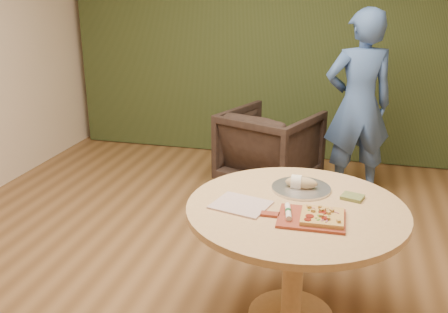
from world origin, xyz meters
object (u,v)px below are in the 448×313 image
at_px(serving_tray, 301,188).
at_px(person_standing, 358,105).
at_px(armchair, 270,144).
at_px(pizza_paddle, 309,218).
at_px(pedestal_table, 295,228).
at_px(bread_roll, 300,183).
at_px(cutlery_roll, 288,212).
at_px(flatbread_pizza, 322,216).

distance_m(serving_tray, person_standing, 1.85).
relative_size(armchair, person_standing, 0.49).
xyz_separation_m(serving_tray, armchair, (-0.49, 1.84, -0.33)).
bearing_deg(pizza_paddle, serving_tray, 100.88).
xyz_separation_m(armchair, person_standing, (0.81, -0.02, 0.45)).
xyz_separation_m(serving_tray, person_standing, (0.32, 1.82, 0.11)).
xyz_separation_m(pedestal_table, pizza_paddle, (0.09, -0.15, 0.15)).
xyz_separation_m(serving_tray, bread_roll, (-0.01, 0.00, 0.04)).
height_order(pedestal_table, bread_roll, bread_roll).
bearing_deg(cutlery_roll, pizza_paddle, -13.27).
bearing_deg(serving_tray, pedestal_table, -89.86).
relative_size(serving_tray, bread_roll, 1.84).
bearing_deg(armchair, flatbread_pizza, 127.82).
xyz_separation_m(cutlery_roll, bread_roll, (0.02, 0.39, 0.01)).
distance_m(pedestal_table, person_standing, 2.11).
relative_size(flatbread_pizza, cutlery_roll, 1.14).
xyz_separation_m(pedestal_table, cutlery_roll, (-0.03, -0.15, 0.17)).
bearing_deg(pizza_paddle, bread_roll, 102.10).
bearing_deg(person_standing, serving_tray, 61.82).
bearing_deg(serving_tray, bread_roll, 180.00).
distance_m(pizza_paddle, bread_roll, 0.41).
bearing_deg(bread_roll, person_standing, 79.87).
relative_size(pedestal_table, bread_roll, 6.40).
height_order(pedestal_table, serving_tray, serving_tray).
bearing_deg(pedestal_table, bread_roll, 92.23).
height_order(armchair, person_standing, person_standing).
bearing_deg(person_standing, cutlery_roll, 62.85).
bearing_deg(pedestal_table, armchair, 103.25).
height_order(cutlery_roll, serving_tray, cutlery_roll).
distance_m(pizza_paddle, serving_tray, 0.41).
relative_size(pedestal_table, flatbread_pizza, 5.48).
bearing_deg(bread_roll, serving_tray, 0.00).
height_order(cutlery_roll, bread_roll, bread_roll).
relative_size(pizza_paddle, serving_tray, 1.26).
distance_m(serving_tray, bread_roll, 0.04).
xyz_separation_m(cutlery_roll, serving_tray, (0.03, 0.39, -0.02)).
bearing_deg(pedestal_table, flatbread_pizza, -45.55).
relative_size(pedestal_table, armchair, 1.46).
distance_m(flatbread_pizza, bread_roll, 0.43).
relative_size(pizza_paddle, flatbread_pizza, 1.99).
xyz_separation_m(pizza_paddle, bread_roll, (-0.10, 0.40, 0.04)).
height_order(pizza_paddle, armchair, armchair).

